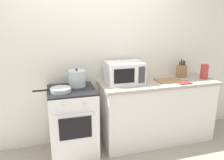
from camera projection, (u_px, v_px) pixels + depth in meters
back_wall at (112, 57)px, 3.23m from camera, size 4.40×0.10×2.50m
lower_cabinet_right at (157, 112)px, 3.28m from camera, size 1.64×0.56×0.88m
countertop_right at (159, 83)px, 3.16m from camera, size 1.70×0.60×0.04m
stove at (73, 122)px, 2.92m from camera, size 0.60×0.64×0.92m
stock_pot at (77, 78)px, 2.91m from camera, size 0.32×0.23×0.24m
frying_pan at (60, 90)px, 2.69m from camera, size 0.45×0.25×0.05m
microwave at (124, 73)px, 3.03m from camera, size 0.50×0.37×0.30m
cutting_board at (169, 80)px, 3.17m from camera, size 0.36×0.26×0.02m
knife_block at (181, 71)px, 3.36m from camera, size 0.13×0.10×0.28m
pasta_box at (204, 72)px, 3.27m from camera, size 0.08×0.08×0.22m
oven_mitt at (184, 83)px, 3.07m from camera, size 0.18×0.14×0.02m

